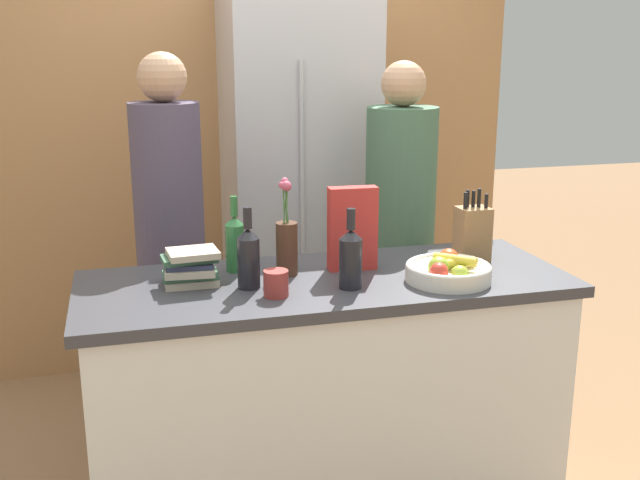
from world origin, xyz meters
TOP-DOWN VIEW (x-y plane):
  - kitchen_island at (0.00, 0.00)m, footprint 1.74×0.66m
  - back_wall_wood at (0.00, 1.60)m, footprint 2.94×0.12m
  - refrigerator at (0.19, 1.24)m, footprint 0.71×0.63m
  - fruit_bowl at (0.40, -0.14)m, footprint 0.30×0.30m
  - knife_block at (0.60, 0.07)m, footprint 0.12×0.10m
  - flower_vase at (-0.12, 0.08)m, footprint 0.08×0.08m
  - cereal_box at (0.12, 0.08)m, footprint 0.18×0.07m
  - coffee_mug at (-0.21, -0.14)m, footprint 0.08×0.12m
  - book_stack at (-0.47, 0.05)m, footprint 0.20×0.16m
  - bottle_oil at (0.05, -0.12)m, footprint 0.08×0.08m
  - bottle_vinegar at (-0.30, 0.17)m, footprint 0.07×0.07m
  - bottle_wine at (-0.28, -0.03)m, footprint 0.08×0.08m
  - person_at_sink at (-0.50, 0.67)m, footprint 0.29×0.29m
  - person_in_blue at (0.51, 0.60)m, footprint 0.31×0.31m

SIDE VIEW (x-z plane):
  - kitchen_island at x=0.00m, z-range 0.00..0.94m
  - person_in_blue at x=0.51m, z-range 0.11..1.79m
  - fruit_bowl at x=0.40m, z-range 0.93..1.03m
  - coffee_mug at x=-0.21m, z-range 0.94..1.03m
  - person_at_sink at x=-0.50m, z-range 0.12..1.84m
  - book_stack at x=-0.47m, z-range 0.94..1.06m
  - refrigerator at x=0.19m, z-range 0.00..2.03m
  - knife_block at x=0.60m, z-range 0.91..1.19m
  - bottle_oil at x=0.05m, z-range 0.91..1.19m
  - bottle_vinegar at x=-0.30m, z-range 0.91..1.19m
  - bottle_wine at x=-0.28m, z-range 0.91..1.19m
  - flower_vase at x=-0.12m, z-range 0.88..1.23m
  - cereal_box at x=0.12m, z-range 0.94..1.25m
  - back_wall_wood at x=0.00m, z-range 0.00..2.60m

